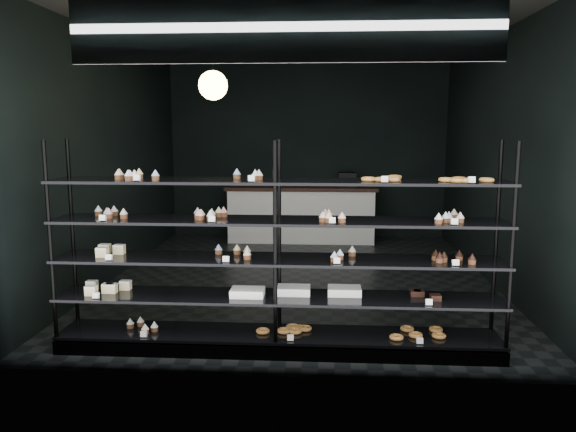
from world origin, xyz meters
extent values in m
cube|color=black|center=(0.00, 0.00, 0.01)|extent=(5.00, 6.00, 0.01)
cube|color=black|center=(0.00, 0.00, 3.20)|extent=(5.00, 6.00, 0.01)
cube|color=black|center=(0.00, 3.00, 1.60)|extent=(5.00, 0.01, 3.20)
cube|color=black|center=(0.00, -3.00, 1.60)|extent=(5.00, 0.01, 3.20)
cube|color=black|center=(-2.50, 0.00, 1.60)|extent=(0.01, 6.00, 3.20)
cube|color=black|center=(2.50, 0.00, 1.60)|extent=(0.01, 6.00, 3.20)
cube|color=black|center=(-0.10, -2.45, 0.06)|extent=(4.00, 0.50, 0.12)
cylinder|color=black|center=(-2.07, -2.67, 0.99)|extent=(0.04, 0.04, 1.85)
cylinder|color=black|center=(-2.07, -2.23, 0.99)|extent=(0.04, 0.04, 1.85)
cylinder|color=black|center=(-0.10, -2.67, 0.99)|extent=(0.04, 0.04, 1.85)
cylinder|color=black|center=(-0.10, -2.23, 0.99)|extent=(0.04, 0.04, 1.85)
cylinder|color=black|center=(1.87, -2.67, 0.99)|extent=(0.04, 0.04, 1.85)
cylinder|color=black|center=(1.87, -2.23, 0.99)|extent=(0.04, 0.04, 1.85)
cube|color=black|center=(-0.10, -2.45, 0.15)|extent=(4.00, 0.50, 0.03)
cube|color=black|center=(-0.10, -2.45, 0.50)|extent=(4.00, 0.50, 0.02)
cube|color=black|center=(-0.10, -2.45, 0.85)|extent=(4.00, 0.50, 0.02)
cube|color=black|center=(-0.10, -2.45, 1.20)|extent=(4.00, 0.50, 0.02)
cube|color=black|center=(-0.10, -2.45, 1.55)|extent=(4.00, 0.50, 0.02)
cube|color=white|center=(-1.32, -2.63, 1.59)|extent=(0.06, 0.04, 0.06)
cube|color=white|center=(-0.32, -2.63, 1.59)|extent=(0.06, 0.04, 0.06)
cube|color=white|center=(0.80, -2.63, 1.59)|extent=(0.05, 0.04, 0.06)
cube|color=white|center=(1.49, -2.63, 1.59)|extent=(0.06, 0.04, 0.06)
cube|color=white|center=(-1.60, -2.63, 1.24)|extent=(0.06, 0.04, 0.06)
cube|color=white|center=(-0.64, -2.63, 1.24)|extent=(0.05, 0.04, 0.06)
cube|color=white|center=(0.42, -2.63, 1.24)|extent=(0.06, 0.04, 0.06)
cube|color=white|center=(1.37, -2.63, 1.24)|extent=(0.06, 0.04, 0.06)
cube|color=white|center=(-1.55, -2.63, 0.89)|extent=(0.06, 0.04, 0.06)
cube|color=white|center=(-0.54, -2.63, 0.89)|extent=(0.05, 0.04, 0.06)
cube|color=white|center=(0.44, -2.63, 0.89)|extent=(0.06, 0.04, 0.06)
cube|color=white|center=(1.44, -2.63, 0.89)|extent=(0.06, 0.04, 0.06)
cube|color=white|center=(-1.69, -2.63, 0.54)|extent=(0.06, 0.04, 0.06)
cube|color=white|center=(1.24, -2.63, 0.54)|extent=(0.06, 0.04, 0.06)
cube|color=white|center=(-1.31, -2.63, 0.19)|extent=(0.06, 0.04, 0.06)
cube|color=white|center=(0.00, -2.63, 0.19)|extent=(0.06, 0.04, 0.06)
cube|color=white|center=(1.17, -2.63, 0.19)|extent=(0.06, 0.04, 0.06)
cube|color=#0D2144|center=(0.00, -2.92, 2.75)|extent=(3.20, 0.04, 0.45)
cube|color=white|center=(0.00, -2.94, 2.75)|extent=(3.30, 0.02, 0.50)
cylinder|color=black|center=(-0.86, -1.35, 2.89)|extent=(0.01, 0.01, 0.58)
sphere|color=#FFCA59|center=(-0.86, -1.35, 2.45)|extent=(0.30, 0.30, 0.30)
cube|color=white|center=(-0.08, 2.50, 0.46)|extent=(2.54, 0.60, 0.92)
cube|color=black|center=(-0.08, 2.50, 0.95)|extent=(2.64, 0.65, 0.06)
cube|color=black|center=(0.72, 2.50, 1.10)|extent=(0.30, 0.30, 0.25)
camera|label=1|loc=(0.31, -7.32, 2.03)|focal=35.00mm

